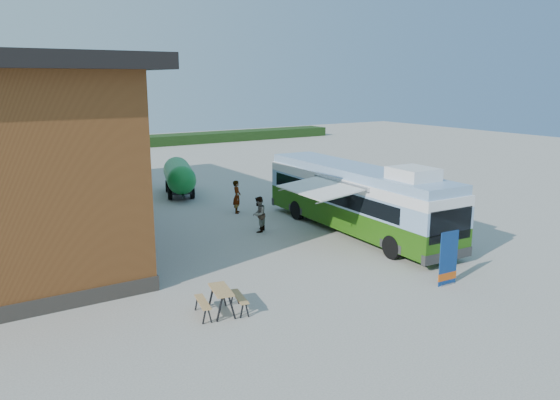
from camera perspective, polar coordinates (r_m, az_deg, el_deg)
ground at (r=21.31m, az=4.05°, el=-5.88°), size 100.00×100.00×0.00m
hedge at (r=58.14m, az=-12.15°, el=6.13°), size 40.00×3.00×1.00m
bus at (r=24.32m, az=8.01°, el=0.33°), size 2.86×11.21×3.41m
awning at (r=22.59m, az=4.53°, el=1.72°), size 2.43×3.76×0.48m
banner at (r=19.01m, az=17.16°, el=-6.32°), size 0.81×0.21×1.85m
picnic_table at (r=16.19m, az=-6.17°, el=-9.87°), size 1.56×1.44×0.77m
person_a at (r=27.89m, az=-4.52°, el=0.34°), size 0.68×0.74×1.69m
person_b at (r=24.37m, az=-2.24°, el=-1.51°), size 0.99×0.99×1.62m
slurry_tanker at (r=32.59m, az=-10.50°, el=2.52°), size 2.72×5.29×2.03m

